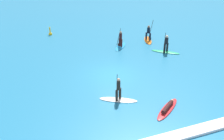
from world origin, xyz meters
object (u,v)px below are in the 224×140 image
surfer_on_white_board (118,94)px  marker_buoy (50,33)px  surfer_on_orange_board (148,36)px  surfer_on_blue_board (120,43)px  surfer_on_red_board (168,108)px  surfer_on_green_board (166,48)px

surfer_on_white_board → marker_buoy: surfer_on_white_board is taller
surfer_on_white_board → surfer_on_orange_board: 12.69m
surfer_on_orange_board → marker_buoy: size_ratio=2.53×
surfer_on_orange_board → surfer_on_blue_board: 3.67m
surfer_on_red_board → marker_buoy: marker_buoy is taller
surfer_on_white_board → surfer_on_blue_board: (4.08, 9.48, -0.05)m
surfer_on_red_board → surfer_on_blue_board: surfer_on_blue_board is taller
surfer_on_blue_board → marker_buoy: (-6.36, 6.35, -0.27)m
surfer_on_blue_board → surfer_on_white_board: bearing=-162.3°
surfer_on_white_board → marker_buoy: bearing=-52.9°
marker_buoy → surfer_on_orange_board: bearing=-29.9°
surfer_on_green_board → surfer_on_white_board: (-7.86, -6.49, -0.03)m
surfer_on_white_board → surfer_on_orange_board: (7.70, 10.08, -0.03)m
surfer_on_white_board → surfer_on_red_board: size_ratio=0.96×
surfer_on_blue_board → surfer_on_orange_board: bearing=-39.5°
surfer_on_red_board → surfer_on_green_board: bearing=23.3°
surfer_on_green_board → surfer_on_orange_board: bearing=-46.5°
surfer_on_green_board → surfer_on_white_board: surfer_on_green_board is taller
surfer_on_green_board → surfer_on_white_board: 10.19m
surfer_on_orange_board → marker_buoy: bearing=80.1°
surfer_on_red_board → surfer_on_blue_board: 11.94m
surfer_on_red_board → surfer_on_blue_board: (1.24, 11.87, 0.33)m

